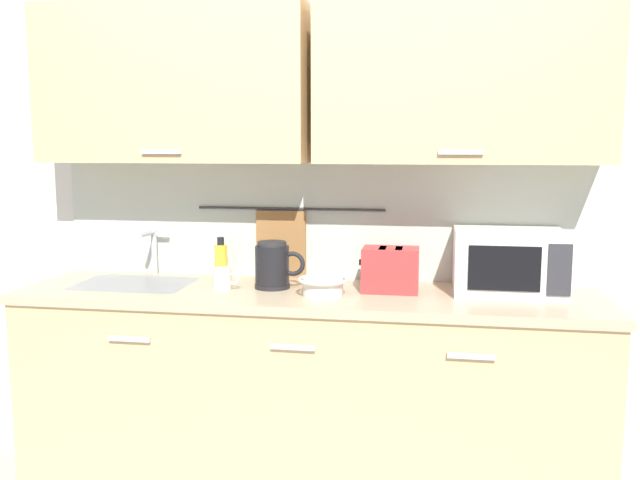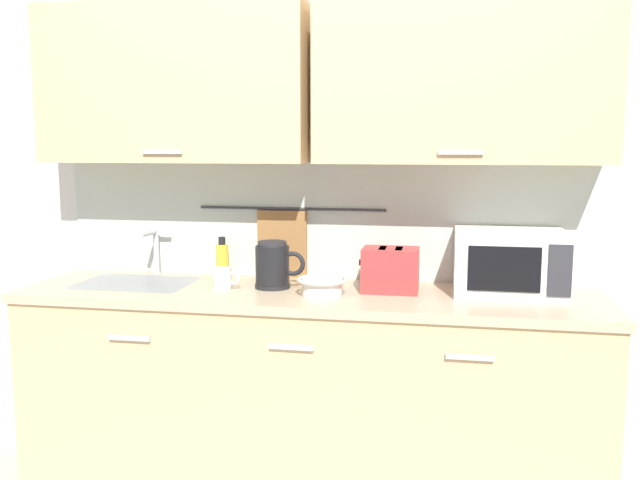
{
  "view_description": "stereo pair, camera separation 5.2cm",
  "coord_description": "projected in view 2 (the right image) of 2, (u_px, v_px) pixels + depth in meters",
  "views": [
    {
      "loc": [
        0.53,
        -2.52,
        1.53
      ],
      "look_at": [
        0.05,
        0.33,
        1.12
      ],
      "focal_mm": 37.73,
      "sensor_mm": 36.0,
      "label": 1
    },
    {
      "loc": [
        0.58,
        -2.51,
        1.53
      ],
      "look_at": [
        0.05,
        0.33,
        1.12
      ],
      "focal_mm": 37.73,
      "sensor_mm": 36.0,
      "label": 2
    }
  ],
  "objects": [
    {
      "name": "toaster",
      "position": [
        390.0,
        270.0,
        2.9
      ],
      "size": [
        0.26,
        0.17,
        0.19
      ],
      "color": "red",
      "rests_on": "counter_unit"
    },
    {
      "name": "microwave",
      "position": [
        509.0,
        262.0,
        2.86
      ],
      "size": [
        0.46,
        0.35,
        0.27
      ],
      "color": "white",
      "rests_on": "counter_unit"
    },
    {
      "name": "counter_unit",
      "position": [
        305.0,
        388.0,
        2.99
      ],
      "size": [
        2.53,
        0.64,
        0.9
      ],
      "color": "tan",
      "rests_on": "ground"
    },
    {
      "name": "dish_soap_bottle",
      "position": [
        222.0,
        260.0,
        3.2
      ],
      "size": [
        0.06,
        0.06,
        0.2
      ],
      "color": "yellow",
      "rests_on": "counter_unit"
    },
    {
      "name": "sink_faucet",
      "position": [
        154.0,
        245.0,
        3.28
      ],
      "size": [
        0.09,
        0.17,
        0.22
      ],
      "color": "#B2B5BA",
      "rests_on": "counter_unit"
    },
    {
      "name": "mug_near_sink",
      "position": [
        223.0,
        278.0,
        2.95
      ],
      "size": [
        0.12,
        0.08,
        0.09
      ],
      "color": "silver",
      "rests_on": "counter_unit"
    },
    {
      "name": "back_wall_assembly",
      "position": [
        317.0,
        146.0,
        3.07
      ],
      "size": [
        3.7,
        0.41,
        2.5
      ],
      "color": "silver",
      "rests_on": "ground"
    },
    {
      "name": "electric_kettle",
      "position": [
        273.0,
        265.0,
        2.97
      ],
      "size": [
        0.23,
        0.16,
        0.21
      ],
      "color": "black",
      "rests_on": "counter_unit"
    },
    {
      "name": "mixing_bowl",
      "position": [
        322.0,
        285.0,
        2.82
      ],
      "size": [
        0.21,
        0.21,
        0.08
      ],
      "color": "silver",
      "rests_on": "counter_unit"
    }
  ]
}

